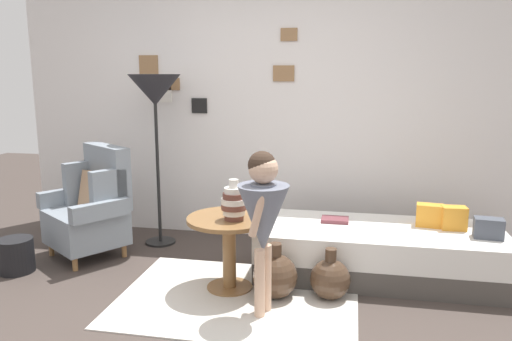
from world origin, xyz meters
TOP-DOWN VIEW (x-y plane):
  - ground_plane at (0.00, 0.00)m, footprint 12.00×12.00m
  - gallery_wall at (-0.00, 1.95)m, footprint 4.80×0.12m
  - rug at (0.11, 0.47)m, footprint 1.70×1.26m
  - armchair at (-1.35, 1.09)m, footprint 0.90×0.86m
  - daybed at (1.12, 1.08)m, footprint 1.90×0.81m
  - pillow_head at (1.89, 0.99)m, footprint 0.22×0.14m
  - pillow_mid at (1.68, 1.16)m, footprint 0.19×0.13m
  - pillow_back at (1.51, 1.20)m, footprint 0.22×0.14m
  - side_table at (0.01, 0.62)m, footprint 0.62×0.62m
  - vase_striped at (0.06, 0.57)m, footprint 0.18×0.18m
  - floor_lamp at (-0.89, 1.49)m, footprint 0.47×0.47m
  - person_child at (0.33, 0.27)m, footprint 0.34×0.34m
  - book_on_daybed at (0.76, 1.19)m, footprint 0.22×0.16m
  - demijohn_near at (0.37, 0.54)m, footprint 0.32×0.32m
  - demijohn_far at (0.76, 0.60)m, footprint 0.29×0.29m
  - magazine_basket at (-1.77, 0.60)m, footprint 0.28×0.28m

SIDE VIEW (x-z plane):
  - ground_plane at x=0.00m, z-range 0.00..0.00m
  - rug at x=0.11m, z-range 0.00..0.01m
  - magazine_basket at x=-1.77m, z-range 0.00..0.28m
  - demijohn_far at x=0.76m, z-range -0.04..0.34m
  - demijohn_near at x=0.37m, z-range -0.04..0.37m
  - daybed at x=1.12m, z-range 0.00..0.40m
  - side_table at x=0.01m, z-range 0.13..0.69m
  - book_on_daybed at x=0.76m, z-range 0.40..0.43m
  - armchair at x=-1.35m, z-range -0.05..0.92m
  - pillow_head at x=1.89m, z-range 0.40..0.55m
  - pillow_back at x=1.51m, z-range 0.40..0.58m
  - pillow_mid at x=1.68m, z-range 0.40..0.58m
  - vase_striped at x=0.06m, z-range 0.54..0.83m
  - person_child at x=0.33m, z-range 0.15..1.27m
  - gallery_wall at x=0.00m, z-range 0.00..2.60m
  - floor_lamp at x=-0.89m, z-range 0.60..2.19m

